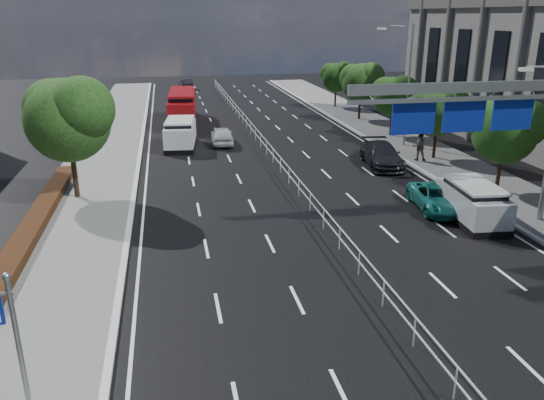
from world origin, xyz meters
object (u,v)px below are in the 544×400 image
object	(u,v)px
red_bus	(183,106)
pedestrian_b	(419,146)
overhead_gantry	(481,109)
parked_car_teal	(437,198)
white_minivan	(180,134)
near_car_silver	(222,135)
silver_minivan	(473,203)
parked_car_dark	(382,155)
near_car_dark	(186,84)

from	to	relation	value
red_bus	pedestrian_b	size ratio (longest dim) A/B	5.23
red_bus	pedestrian_b	distance (m)	23.17
overhead_gantry	parked_car_teal	xyz separation A→B (m)	(-0.24, 2.55, -4.99)
overhead_gantry	pedestrian_b	xyz separation A→B (m)	(3.10, 11.48, -4.50)
white_minivan	near_car_silver	distance (m)	3.26
white_minivan	pedestrian_b	xyz separation A→B (m)	(15.83, -7.55, 0.05)
overhead_gantry	silver_minivan	size ratio (longest dim) A/B	2.16
white_minivan	red_bus	xyz separation A→B (m)	(0.56, 9.88, 0.49)
silver_minivan	parked_car_teal	world-z (taller)	silver_minivan
overhead_gantry	parked_car_teal	world-z (taller)	overhead_gantry
silver_minivan	parked_car_dark	distance (m)	10.33
pedestrian_b	parked_car_dark	bearing A→B (deg)	29.41
parked_car_teal	parked_car_dark	world-z (taller)	parked_car_dark
near_car_silver	parked_car_teal	distance (m)	19.31
near_car_dark	parked_car_teal	size ratio (longest dim) A/B	0.97
white_minivan	near_car_silver	bearing A→B (deg)	14.39
near_car_dark	parked_car_teal	xyz separation A→B (m)	(10.59, -50.34, -0.09)
parked_car_teal	white_minivan	bearing A→B (deg)	134.32
parked_car_teal	near_car_silver	bearing A→B (deg)	125.90
near_car_silver	parked_car_dark	xyz separation A→B (m)	(9.75, -8.41, 0.07)
red_bus	pedestrian_b	bearing A→B (deg)	-45.01
red_bus	overhead_gantry	bearing A→B (deg)	-63.39
parked_car_teal	pedestrian_b	size ratio (longest dim) A/B	2.32
near_car_dark	silver_minivan	distance (m)	53.38
red_bus	near_car_silver	size ratio (longest dim) A/B	2.49
silver_minivan	parked_car_teal	distance (m)	2.03
white_minivan	silver_minivan	bearing A→B (deg)	-47.34
white_minivan	parked_car_dark	bearing A→B (deg)	-25.13
red_bus	parked_car_dark	xyz separation A→B (m)	(12.40, -17.84, -0.79)
silver_minivan	pedestrian_b	distance (m)	11.00
pedestrian_b	near_car_dark	bearing A→B (deg)	-50.12
overhead_gantry	near_car_silver	bearing A→B (deg)	116.04
pedestrian_b	parked_car_teal	bearing A→B (deg)	90.79
near_car_silver	near_car_dark	distance (m)	33.43
silver_minivan	pedestrian_b	world-z (taller)	pedestrian_b
near_car_silver	parked_car_teal	xyz separation A→B (m)	(9.28, -16.93, -0.07)
silver_minivan	parked_car_dark	xyz separation A→B (m)	(-0.43, 10.32, -0.18)
near_car_dark	parked_car_dark	bearing A→B (deg)	99.38
near_car_silver	silver_minivan	world-z (taller)	silver_minivan
red_bus	near_car_dark	size ratio (longest dim) A/B	2.33
near_car_silver	silver_minivan	bearing A→B (deg)	121.27
white_minivan	pedestrian_b	size ratio (longest dim) A/B	2.68
parked_car_dark	pedestrian_b	world-z (taller)	pedestrian_b
overhead_gantry	red_bus	bearing A→B (deg)	112.81
red_bus	parked_car_teal	world-z (taller)	red_bus
white_minivan	overhead_gantry	bearing A→B (deg)	-49.80
white_minivan	near_car_dark	distance (m)	33.91
silver_minivan	pedestrian_b	bearing A→B (deg)	82.62
near_car_silver	parked_car_teal	bearing A→B (deg)	121.45
white_minivan	parked_car_dark	world-z (taller)	white_minivan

